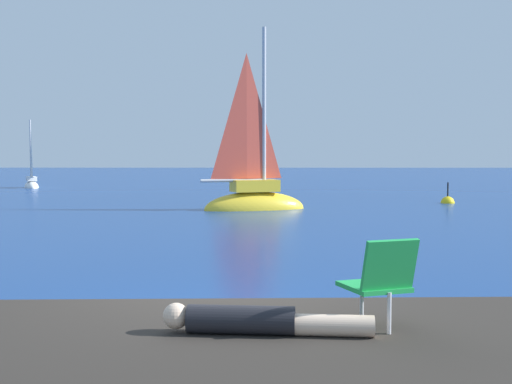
% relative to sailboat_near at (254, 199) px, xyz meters
% --- Properties ---
extents(ground_plane, '(160.00, 160.00, 0.00)m').
position_rel_sailboat_near_xyz_m(ground_plane, '(-0.15, -16.99, -0.39)').
color(ground_plane, navy).
extents(shore_ledge, '(5.89, 3.65, 0.60)m').
position_rel_sailboat_near_xyz_m(shore_ledge, '(0.21, -19.54, -0.09)').
color(shore_ledge, '#2D2823').
rests_on(shore_ledge, ground).
extents(boulder_seaward, '(1.23, 1.41, 0.87)m').
position_rel_sailboat_near_xyz_m(boulder_seaward, '(-0.51, -17.71, -0.39)').
color(boulder_seaward, '#2F2921').
rests_on(boulder_seaward, ground).
extents(boulder_inland, '(1.23, 1.42, 0.80)m').
position_rel_sailboat_near_xyz_m(boulder_inland, '(-0.31, -17.67, -0.39)').
color(boulder_inland, '#2A2925').
rests_on(boulder_inland, ground).
extents(sailboat_near, '(4.03, 2.46, 7.26)m').
position_rel_sailboat_near_xyz_m(sailboat_near, '(0.00, 0.00, 0.00)').
color(sailboat_near, yellow).
rests_on(sailboat_near, ground).
extents(sailboat_far, '(1.63, 2.40, 4.35)m').
position_rel_sailboat_near_xyz_m(sailboat_far, '(-13.13, 14.74, -0.16)').
color(sailboat_far, white).
rests_on(sailboat_far, ground).
extents(person_sunbather, '(1.76, 0.34, 0.25)m').
position_rel_sailboat_near_xyz_m(person_sunbather, '(0.24, -19.22, 0.32)').
color(person_sunbather, black).
rests_on(person_sunbather, shore_ledge).
extents(beach_chair, '(0.66, 0.73, 0.80)m').
position_rel_sailboat_near_xyz_m(beach_chair, '(1.29, -19.06, 0.65)').
color(beach_chair, green).
rests_on(beach_chair, shore_ledge).
extents(marker_buoy, '(0.56, 0.56, 1.13)m').
position_rel_sailboat_near_xyz_m(marker_buoy, '(7.89, 3.11, -0.39)').
color(marker_buoy, yellow).
rests_on(marker_buoy, ground).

